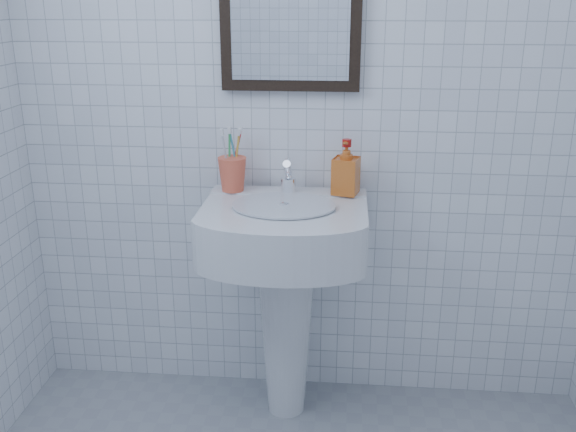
# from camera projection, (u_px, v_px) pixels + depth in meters

# --- Properties ---
(wall_back) EXTENTS (2.20, 0.02, 2.50)m
(wall_back) POSITION_uv_depth(u_px,v_px,m) (307.00, 87.00, 2.34)
(wall_back) COLOR white
(wall_back) RESTS_ON ground
(washbasin) EXTENTS (0.58, 0.42, 0.89)m
(washbasin) POSITION_uv_depth(u_px,v_px,m) (286.00, 275.00, 2.36)
(washbasin) COLOR white
(washbasin) RESTS_ON ground
(faucet) EXTENTS (0.05, 0.12, 0.14)m
(faucet) POSITION_uv_depth(u_px,v_px,m) (288.00, 179.00, 2.35)
(faucet) COLOR white
(faucet) RESTS_ON washbasin
(toothbrush_cup) EXTENTS (0.13, 0.13, 0.13)m
(toothbrush_cup) POSITION_uv_depth(u_px,v_px,m) (232.00, 174.00, 2.37)
(toothbrush_cup) COLOR #ED5C3D
(toothbrush_cup) RESTS_ON washbasin
(soap_dispenser) EXTENTS (0.11, 0.11, 0.20)m
(soap_dispenser) POSITION_uv_depth(u_px,v_px,m) (346.00, 167.00, 2.32)
(soap_dispenser) COLOR #BE4912
(soap_dispenser) RESTS_ON washbasin
(wall_mirror) EXTENTS (0.50, 0.04, 0.62)m
(wall_mirror) POSITION_uv_depth(u_px,v_px,m) (290.00, 1.00, 2.23)
(wall_mirror) COLOR black
(wall_mirror) RESTS_ON wall_back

